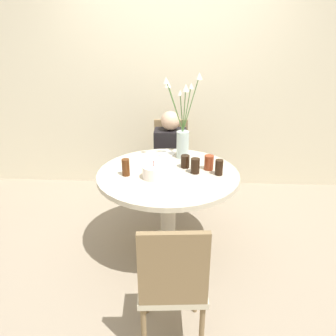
{
  "coord_description": "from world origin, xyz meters",
  "views": [
    {
      "loc": [
        0.1,
        -2.48,
        1.84
      ],
      "look_at": [
        0.0,
        0.0,
        0.78
      ],
      "focal_mm": 35.0,
      "sensor_mm": 36.0,
      "label": 1
    }
  ],
  "objects": [
    {
      "name": "person_woman",
      "position": [
        -0.01,
        0.84,
        0.5
      ],
      "size": [
        0.34,
        0.24,
        1.06
      ],
      "color": "#383333",
      "rests_on": "ground_plane"
    },
    {
      "name": "side_plate",
      "position": [
        -0.03,
        0.43,
        0.75
      ],
      "size": [
        0.16,
        0.16,
        0.01
      ],
      "color": "white",
      "rests_on": "dining_table"
    },
    {
      "name": "chair_right_flank",
      "position": [
        -0.01,
        1.0,
        0.5
      ],
      "size": [
        0.4,
        0.4,
        0.9
      ],
      "rotation": [
        0.0,
        0.0,
        0.01
      ],
      "color": "beige",
      "rests_on": "ground_plane"
    },
    {
      "name": "ground_plane",
      "position": [
        0.0,
        0.0,
        0.0
      ],
      "size": [
        16.0,
        16.0,
        0.0
      ],
      "primitive_type": "plane",
      "color": "gray"
    },
    {
      "name": "wall_back",
      "position": [
        0.0,
        1.4,
        1.3
      ],
      "size": [
        8.0,
        0.05,
        2.6
      ],
      "color": "beige",
      "rests_on": "ground_plane"
    },
    {
      "name": "drink_glass_0",
      "position": [
        0.42,
        -0.03,
        0.81
      ],
      "size": [
        0.07,
        0.07,
        0.13
      ],
      "color": "black",
      "rests_on": "dining_table"
    },
    {
      "name": "drink_glass_2",
      "position": [
        0.22,
        0.0,
        0.81
      ],
      "size": [
        0.07,
        0.07,
        0.13
      ],
      "color": "black",
      "rests_on": "dining_table"
    },
    {
      "name": "dining_table",
      "position": [
        0.0,
        0.0,
        0.6
      ],
      "size": [
        1.18,
        1.18,
        0.74
      ],
      "color": "beige",
      "rests_on": "ground_plane"
    },
    {
      "name": "chair_left_flank",
      "position": [
        0.07,
        -1.0,
        0.5
      ],
      "size": [
        0.43,
        0.43,
        0.9
      ],
      "rotation": [
        0.0,
        0.0,
        3.21
      ],
      "color": "beige",
      "rests_on": "ground_plane"
    },
    {
      "name": "drink_glass_1",
      "position": [
        0.14,
        0.12,
        0.8
      ],
      "size": [
        0.08,
        0.08,
        0.11
      ],
      "color": "black",
      "rests_on": "dining_table"
    },
    {
      "name": "drink_glass_3",
      "position": [
        0.34,
        0.08,
        0.8
      ],
      "size": [
        0.08,
        0.08,
        0.12
      ],
      "color": "maroon",
      "rests_on": "dining_table"
    },
    {
      "name": "drink_glass_4",
      "position": [
        -0.34,
        -0.07,
        0.81
      ],
      "size": [
        0.06,
        0.06,
        0.14
      ],
      "color": "#51280F",
      "rests_on": "dining_table"
    },
    {
      "name": "flower_vase",
      "position": [
        0.11,
        0.35,
        1.0
      ],
      "size": [
        0.33,
        0.21,
        0.76
      ],
      "color": "#B2C6C1",
      "rests_on": "dining_table"
    },
    {
      "name": "birthday_cake",
      "position": [
        -0.11,
        -0.11,
        0.79
      ],
      "size": [
        0.18,
        0.18,
        0.14
      ],
      "color": "white",
      "rests_on": "dining_table"
    }
  ]
}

